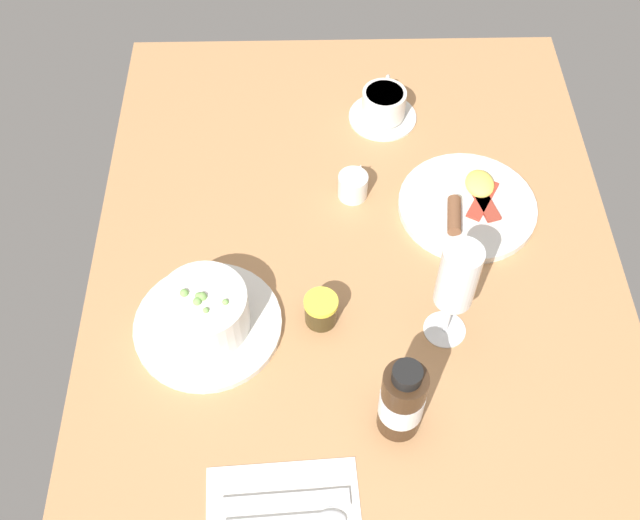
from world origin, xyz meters
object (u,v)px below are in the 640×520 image
jam_jar (321,310)px  wine_glass (457,280)px  porridge_bowl (205,314)px  creamer_jug (355,185)px  sauce_bottle_brown (402,401)px  coffee_cup (384,106)px  breakfast_plate (468,205)px  cutlery_setting (287,509)px

jam_jar → wine_glass: bearing=83.0°
porridge_bowl → creamer_jug: porridge_bowl is taller
sauce_bottle_brown → coffee_cup: bearing=178.1°
porridge_bowl → sauce_bottle_brown: bearing=59.8°
sauce_bottle_brown → jam_jar: bearing=-148.7°
jam_jar → breakfast_plate: size_ratio=0.22×
creamer_jug → wine_glass: 31.42cm
coffee_cup → cutlery_setting: bearing=-13.5°
jam_jar → creamer_jug: bearing=166.0°
cutlery_setting → creamer_jug: size_ratio=3.43×
coffee_cup → jam_jar: coffee_cup is taller
porridge_bowl → sauce_bottle_brown: size_ratio=1.47×
wine_glass → jam_jar: 21.28cm
cutlery_setting → wine_glass: bearing=138.4°
porridge_bowl → cutlery_setting: (27.50, 11.84, -3.47)cm
porridge_bowl → breakfast_plate: 47.44cm
creamer_jug → jam_jar: bearing=-14.0°
creamer_jug → wine_glass: wine_glass is taller
porridge_bowl → jam_jar: bearing=93.7°
creamer_jug → jam_jar: 25.39cm
coffee_cup → creamer_jug: size_ratio=2.17×
wine_glass → breakfast_plate: bearing=164.3°
coffee_cup → wine_glass: size_ratio=0.66×
wine_glass → sauce_bottle_brown: (14.58, -8.13, -6.26)cm
jam_jar → porridge_bowl: bearing=-86.3°
wine_glass → sauce_bottle_brown: 17.83cm
jam_jar → sauce_bottle_brown: bearing=31.3°
creamer_jug → breakfast_plate: 19.16cm
coffee_cup → breakfast_plate: coffee_cup is taller
porridge_bowl → coffee_cup: (-44.22, 29.08, -0.86)cm
wine_glass → creamer_jug: bearing=-155.6°
coffee_cup → sauce_bottle_brown: sauce_bottle_brown is taller
jam_jar → sauce_bottle_brown: 20.17cm
cutlery_setting → coffee_cup: bearing=166.5°
porridge_bowl → coffee_cup: 52.93cm
porridge_bowl → wine_glass: (1.17, 35.22, 9.32)cm
jam_jar → cutlery_setting: bearing=-9.9°
porridge_bowl → wine_glass: 36.45cm
breakfast_plate → creamer_jug: bearing=-100.4°
cutlery_setting → coffee_cup: size_ratio=1.59×
wine_glass → sauce_bottle_brown: wine_glass is taller
coffee_cup → wine_glass: bearing=7.7°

